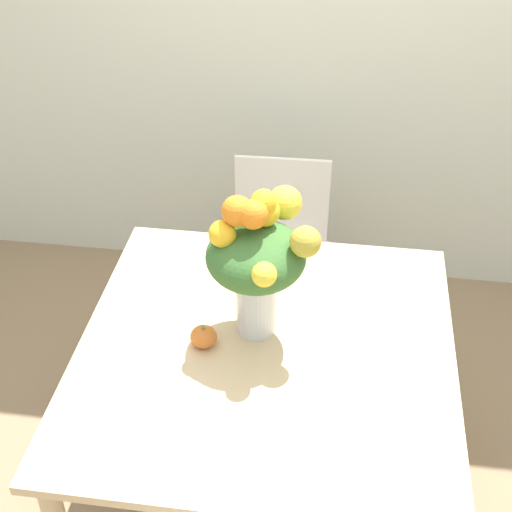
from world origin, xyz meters
TOP-DOWN VIEW (x-y plane):
  - ground_plane at (0.00, 0.00)m, footprint 12.00×12.00m
  - wall_back at (0.00, 1.45)m, footprint 8.00×0.06m
  - dining_table at (0.00, 0.00)m, footprint 1.12×1.14m
  - flower_vase at (-0.04, 0.09)m, footprint 0.33×0.36m
  - pumpkin at (-0.19, -0.01)m, footprint 0.08×0.08m
  - dining_chair_near_window at (-0.06, 0.89)m, footprint 0.43×0.43m

SIDE VIEW (x-z plane):
  - ground_plane at x=0.00m, z-range 0.00..0.00m
  - dining_chair_near_window at x=-0.06m, z-range 0.03..0.87m
  - dining_table at x=0.00m, z-range 0.29..1.06m
  - pumpkin at x=-0.19m, z-range 0.77..0.84m
  - flower_vase at x=-0.04m, z-range 0.80..1.28m
  - wall_back at x=0.00m, z-range 0.00..2.70m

